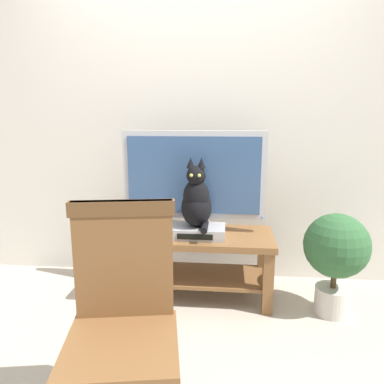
# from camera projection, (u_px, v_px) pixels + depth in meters

# --- Properties ---
(ground_plane) EXTENTS (12.00, 12.00, 0.00)m
(ground_plane) POSITION_uv_depth(u_px,v_px,m) (181.00, 343.00, 2.12)
(ground_plane) COLOR #ADA393
(back_wall) EXTENTS (7.00, 0.12, 2.80)m
(back_wall) POSITION_uv_depth(u_px,v_px,m) (196.00, 102.00, 2.83)
(back_wall) COLOR silver
(back_wall) RESTS_ON ground
(tv_stand) EXTENTS (1.13, 0.50, 0.47)m
(tv_stand) POSITION_uv_depth(u_px,v_px,m) (193.00, 252.00, 2.62)
(tv_stand) COLOR brown
(tv_stand) RESTS_ON ground
(tv) EXTENTS (1.01, 0.20, 0.72)m
(tv) POSITION_uv_depth(u_px,v_px,m) (194.00, 178.00, 2.58)
(tv) COLOR #B7B7BC
(tv) RESTS_ON tv_stand
(media_box) EXTENTS (0.40, 0.25, 0.07)m
(media_box) POSITION_uv_depth(u_px,v_px,m) (196.00, 231.00, 2.52)
(media_box) COLOR #ADADB2
(media_box) RESTS_ON tv_stand
(cat) EXTENTS (0.21, 0.30, 0.48)m
(cat) POSITION_uv_depth(u_px,v_px,m) (197.00, 201.00, 2.46)
(cat) COLOR black
(cat) RESTS_ON media_box
(wooden_chair) EXTENTS (0.49, 0.49, 0.97)m
(wooden_chair) POSITION_uv_depth(u_px,v_px,m) (123.00, 311.00, 1.41)
(wooden_chair) COLOR brown
(wooden_chair) RESTS_ON ground
(book_stack) EXTENTS (0.26, 0.20, 0.13)m
(book_stack) POSITION_uv_depth(u_px,v_px,m) (139.00, 223.00, 2.62)
(book_stack) COLOR olive
(book_stack) RESTS_ON tv_stand
(potted_plant) EXTENTS (0.42, 0.42, 0.68)m
(potted_plant) POSITION_uv_depth(u_px,v_px,m) (336.00, 252.00, 2.35)
(potted_plant) COLOR beige
(potted_plant) RESTS_ON ground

